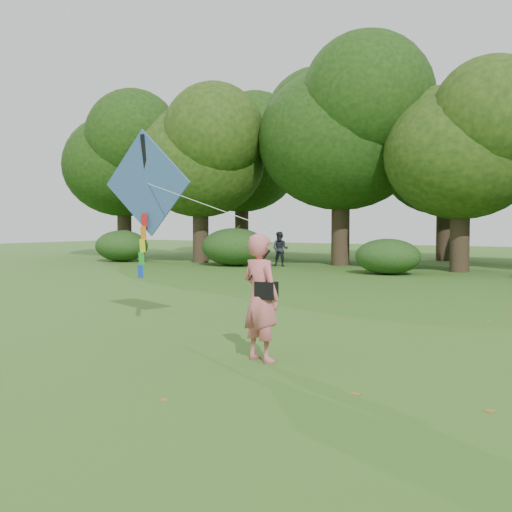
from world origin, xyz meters
The scene contains 7 objects.
ground centered at (0.00, 0.00, 0.00)m, with size 100.00×100.00×0.00m, color #265114.
man_kite_flyer centered at (0.54, 0.95, 0.95)m, with size 0.69×0.46×1.90m, color #D9666E.
bystander_left centered at (-9.93, 18.60, 0.82)m, with size 0.79×0.62×1.64m, color #21222C.
crossbody_bag centered at (0.66, 0.92, 1.08)m, with size 0.43×0.20×0.73m.
flying_kite centered at (-3.11, 2.42, 2.78)m, with size 4.96×1.77×2.94m.
shrub_band centered at (-0.72, 17.60, 0.86)m, with size 39.15×3.22×1.88m.
fallen_leaves centered at (1.24, 3.34, 0.01)m, with size 11.13×12.66×0.01m.
Camera 1 is at (5.74, -6.98, 2.07)m, focal length 45.00 mm.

